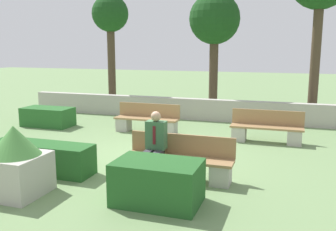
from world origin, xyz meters
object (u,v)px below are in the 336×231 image
bench_right_side (147,121)px  person_seated_man (154,143)px  planter_corner_left (16,161)px  bench_front (179,162)px  tree_center_left (215,21)px  tree_leftmost (110,19)px  bench_left_side (266,130)px

bench_right_side → person_seated_man: (1.60, -3.66, 0.38)m
planter_corner_left → bench_front: bearing=33.7°
person_seated_man → tree_center_left: (-0.41, 7.45, 2.70)m
bench_front → tree_leftmost: 9.15m
bench_right_side → tree_center_left: (1.19, 3.79, 3.09)m
planter_corner_left → tree_center_left: size_ratio=0.27×
tree_leftmost → person_seated_man: bearing=-57.9°
bench_right_side → tree_center_left: size_ratio=0.43×
bench_front → tree_leftmost: size_ratio=0.47×
tree_leftmost → planter_corner_left: bearing=-73.6°
bench_right_side → planter_corner_left: planter_corner_left is taller
tree_leftmost → tree_center_left: 4.08m
bench_front → person_seated_man: 0.61m
bench_front → person_seated_man: person_seated_man is taller
bench_right_side → planter_corner_left: bearing=-86.6°
bench_right_side → planter_corner_left: 5.14m
bench_left_side → planter_corner_left: size_ratio=1.56×
bench_right_side → person_seated_man: person_seated_man is taller
bench_left_side → person_seated_man: bearing=-122.1°
bench_left_side → person_seated_man: (-1.84, -3.55, 0.38)m
bench_front → bench_left_side: (1.38, 3.41, -0.01)m
bench_right_side → person_seated_man: bearing=-59.0°
bench_front → bench_left_side: same height
planter_corner_left → tree_leftmost: (-2.53, 8.60, 2.98)m
planter_corner_left → person_seated_man: bearing=36.8°
tree_center_left → bench_left_side: bearing=-60.0°
person_seated_man → tree_leftmost: tree_leftmost is taller
planter_corner_left → tree_leftmost: tree_leftmost is taller
bench_left_side → tree_center_left: (-2.25, 3.89, 3.09)m
bench_left_side → person_seated_man: size_ratio=1.45×
tree_leftmost → tree_center_left: tree_leftmost is taller
bench_right_side → tree_center_left: tree_center_left is taller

